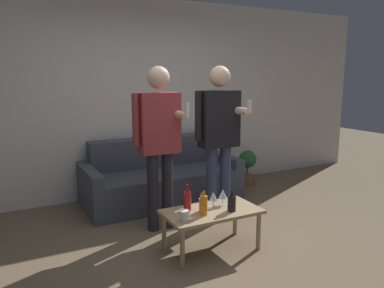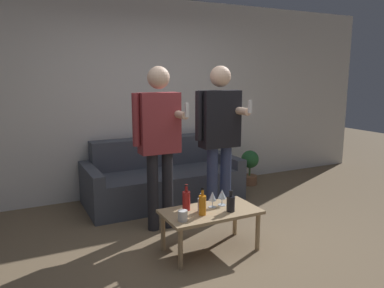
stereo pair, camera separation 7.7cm
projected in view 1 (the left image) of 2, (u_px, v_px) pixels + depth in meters
The scene contains 14 objects.
ground_plane at pixel (223, 256), 3.50m from camera, with size 16.00×16.00×0.00m, color #756047.
wall_back at pixel (139, 98), 5.19m from camera, with size 8.00×0.06×2.70m.
couch at pixel (160, 179), 5.01m from camera, with size 2.02×0.93×0.81m.
coffee_table at pixel (212, 215), 3.56m from camera, with size 0.92×0.50×0.40m.
bottle_orange at pixel (232, 203), 3.51m from camera, with size 0.08×0.08×0.20m.
bottle_green at pixel (202, 204), 3.50m from camera, with size 0.06×0.06×0.18m.
bottle_dark at pixel (187, 200), 3.54m from camera, with size 0.07×0.07×0.25m.
bottle_yellow at pixel (204, 204), 3.41m from camera, with size 0.07×0.07×0.25m.
wine_glass_near at pixel (213, 197), 3.60m from camera, with size 0.08×0.08×0.16m.
wine_glass_far at pixel (223, 194), 3.67m from camera, with size 0.08×0.08×0.16m.
cup_on_table at pixel (184, 216), 3.28m from camera, with size 0.09×0.09×0.09m.
person_standing_left at pixel (159, 135), 3.93m from camera, with size 0.51×0.45×1.76m.
person_standing_right at pixel (219, 131), 4.25m from camera, with size 0.53×0.45×1.77m.
potted_plant at pixel (247, 165), 5.75m from camera, with size 0.27×0.27×0.53m.
Camera 1 is at (-1.76, -2.75, 1.67)m, focal length 35.00 mm.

